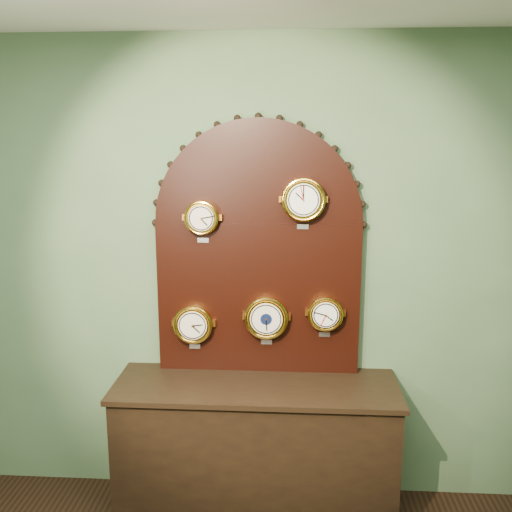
# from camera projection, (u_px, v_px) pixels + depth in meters

# --- Properties ---
(wall_back) EXTENTS (4.00, 0.00, 4.00)m
(wall_back) POSITION_uv_depth(u_px,v_px,m) (259.00, 277.00, 3.37)
(wall_back) COLOR #4D6C49
(wall_back) RESTS_ON ground
(shop_counter) EXTENTS (1.60, 0.50, 0.80)m
(shop_counter) POSITION_uv_depth(u_px,v_px,m) (256.00, 452.00, 3.31)
(shop_counter) COLOR black
(shop_counter) RESTS_ON ground_plane
(display_board) EXTENTS (1.26, 0.06, 1.53)m
(display_board) POSITION_uv_depth(u_px,v_px,m) (258.00, 241.00, 3.27)
(display_board) COLOR black
(display_board) RESTS_ON shop_counter
(roman_clock) EXTENTS (0.20, 0.08, 0.25)m
(roman_clock) POSITION_uv_depth(u_px,v_px,m) (202.00, 218.00, 3.20)
(roman_clock) COLOR gold
(roman_clock) RESTS_ON display_board
(arabic_clock) EXTENTS (0.25, 0.08, 0.30)m
(arabic_clock) POSITION_uv_depth(u_px,v_px,m) (303.00, 200.00, 3.14)
(arabic_clock) COLOR gold
(arabic_clock) RESTS_ON display_board
(hygrometer) EXTENTS (0.23, 0.08, 0.28)m
(hygrometer) POSITION_uv_depth(u_px,v_px,m) (193.00, 324.00, 3.34)
(hygrometer) COLOR gold
(hygrometer) RESTS_ON display_board
(barometer) EXTENTS (0.26, 0.08, 0.31)m
(barometer) POSITION_uv_depth(u_px,v_px,m) (266.00, 318.00, 3.30)
(barometer) COLOR gold
(barometer) RESTS_ON display_board
(tide_clock) EXTENTS (0.21, 0.08, 0.26)m
(tide_clock) POSITION_uv_depth(u_px,v_px,m) (325.00, 314.00, 3.27)
(tide_clock) COLOR gold
(tide_clock) RESTS_ON display_board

